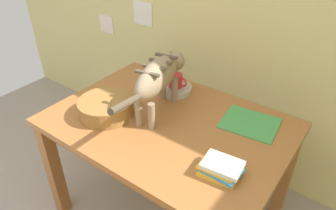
# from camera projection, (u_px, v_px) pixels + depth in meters

# --- Properties ---
(dining_table) EXTENTS (1.22, 0.86, 0.73)m
(dining_table) POSITION_uv_depth(u_px,v_px,m) (168.00, 135.00, 1.68)
(dining_table) COLOR #A26433
(dining_table) RESTS_ON ground_plane
(cat) EXTENTS (0.21, 0.70, 0.30)m
(cat) POSITION_uv_depth(u_px,v_px,m) (159.00, 77.00, 1.60)
(cat) COLOR gray
(cat) RESTS_ON dining_table
(saucer_bowl) EXTENTS (0.20, 0.20, 0.04)m
(saucer_bowl) POSITION_uv_depth(u_px,v_px,m) (175.00, 89.00, 1.87)
(saucer_bowl) COLOR #B2B6A6
(saucer_bowl) RESTS_ON dining_table
(coffee_mug) EXTENTS (0.12, 0.08, 0.08)m
(coffee_mug) POSITION_uv_depth(u_px,v_px,m) (176.00, 81.00, 1.84)
(coffee_mug) COLOR red
(coffee_mug) RESTS_ON saucer_bowl
(magazine) EXTENTS (0.30, 0.26, 0.01)m
(magazine) POSITION_uv_depth(u_px,v_px,m) (250.00, 123.00, 1.61)
(magazine) COLOR #439D4E
(magazine) RESTS_ON dining_table
(book_stack) EXTENTS (0.18, 0.14, 0.07)m
(book_stack) POSITION_uv_depth(u_px,v_px,m) (221.00, 168.00, 1.30)
(book_stack) COLOR yellow
(book_stack) RESTS_ON dining_table
(wicker_basket) EXTENTS (0.29, 0.29, 0.09)m
(wicker_basket) POSITION_uv_depth(u_px,v_px,m) (106.00, 107.00, 1.65)
(wicker_basket) COLOR olive
(wicker_basket) RESTS_ON dining_table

